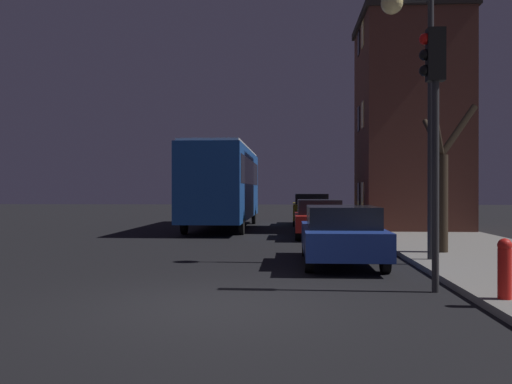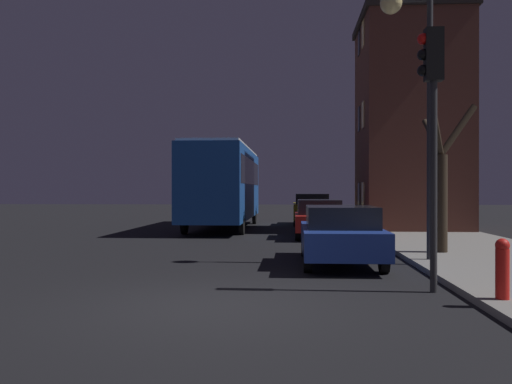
{
  "view_description": "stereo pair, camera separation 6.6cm",
  "coord_description": "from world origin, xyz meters",
  "px_view_note": "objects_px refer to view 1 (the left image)",
  "views": [
    {
      "loc": [
        1.18,
        -8.58,
        1.75
      ],
      "look_at": [
        -0.11,
        12.09,
        1.68
      ],
      "focal_mm": 40.0,
      "sensor_mm": 36.0,
      "label": 1
    },
    {
      "loc": [
        1.24,
        -8.57,
        1.75
      ],
      "look_at": [
        -0.11,
        12.09,
        1.68
      ],
      "focal_mm": 40.0,
      "sensor_mm": 36.0,
      "label": 2
    }
  ],
  "objects_px": {
    "streetlamp": "(410,59)",
    "bus": "(224,181)",
    "bare_tree": "(442,184)",
    "fire_hydrant": "(505,267)",
    "car_near_lane": "(341,234)",
    "car_far_lane": "(311,209)",
    "car_mid_lane": "(319,218)",
    "traffic_light": "(434,104)"
  },
  "relations": [
    {
      "from": "streetlamp",
      "to": "bus",
      "type": "relative_size",
      "value": 0.57
    },
    {
      "from": "bare_tree",
      "to": "fire_hydrant",
      "type": "distance_m",
      "value": 6.69
    },
    {
      "from": "bus",
      "to": "car_near_lane",
      "type": "height_order",
      "value": "bus"
    },
    {
      "from": "car_near_lane",
      "to": "bus",
      "type": "bearing_deg",
      "value": 109.05
    },
    {
      "from": "streetlamp",
      "to": "car_near_lane",
      "type": "height_order",
      "value": "streetlamp"
    },
    {
      "from": "car_far_lane",
      "to": "fire_hydrant",
      "type": "xyz_separation_m",
      "value": [
        2.19,
        -19.86,
        -0.23
      ]
    },
    {
      "from": "fire_hydrant",
      "to": "streetlamp",
      "type": "bearing_deg",
      "value": 94.57
    },
    {
      "from": "car_near_lane",
      "to": "car_mid_lane",
      "type": "height_order",
      "value": "car_mid_lane"
    },
    {
      "from": "bare_tree",
      "to": "car_mid_lane",
      "type": "distance_m",
      "value": 6.65
    },
    {
      "from": "car_mid_lane",
      "to": "car_far_lane",
      "type": "bearing_deg",
      "value": 90.16
    },
    {
      "from": "traffic_light",
      "to": "car_far_lane",
      "type": "bearing_deg",
      "value": 94.45
    },
    {
      "from": "bus",
      "to": "fire_hydrant",
      "type": "relative_size",
      "value": 12.22
    },
    {
      "from": "traffic_light",
      "to": "car_far_lane",
      "type": "relative_size",
      "value": 0.96
    },
    {
      "from": "car_mid_lane",
      "to": "fire_hydrant",
      "type": "xyz_separation_m",
      "value": [
        2.17,
        -12.35,
        -0.14
      ]
    },
    {
      "from": "car_near_lane",
      "to": "car_far_lane",
      "type": "distance_m",
      "value": 15.04
    },
    {
      "from": "car_near_lane",
      "to": "fire_hydrant",
      "type": "relative_size",
      "value": 5.07
    },
    {
      "from": "traffic_light",
      "to": "fire_hydrant",
      "type": "height_order",
      "value": "traffic_light"
    },
    {
      "from": "traffic_light",
      "to": "car_mid_lane",
      "type": "bearing_deg",
      "value": 97.32
    },
    {
      "from": "fire_hydrant",
      "to": "bus",
      "type": "bearing_deg",
      "value": 110.05
    },
    {
      "from": "car_far_lane",
      "to": "fire_hydrant",
      "type": "height_order",
      "value": "car_far_lane"
    },
    {
      "from": "car_mid_lane",
      "to": "bus",
      "type": "bearing_deg",
      "value": 130.43
    },
    {
      "from": "streetlamp",
      "to": "car_mid_lane",
      "type": "distance_m",
      "value": 8.68
    },
    {
      "from": "car_near_lane",
      "to": "fire_hydrant",
      "type": "xyz_separation_m",
      "value": [
        2.0,
        -4.82,
        -0.12
      ]
    },
    {
      "from": "car_far_lane",
      "to": "bus",
      "type": "bearing_deg",
      "value": -146.06
    },
    {
      "from": "traffic_light",
      "to": "streetlamp",
      "type": "bearing_deg",
      "value": 84.54
    },
    {
      "from": "bare_tree",
      "to": "car_far_lane",
      "type": "distance_m",
      "value": 13.72
    },
    {
      "from": "bare_tree",
      "to": "bus",
      "type": "height_order",
      "value": "bare_tree"
    },
    {
      "from": "bus",
      "to": "car_mid_lane",
      "type": "height_order",
      "value": "bus"
    },
    {
      "from": "streetlamp",
      "to": "traffic_light",
      "type": "distance_m",
      "value": 4.04
    },
    {
      "from": "streetlamp",
      "to": "traffic_light",
      "type": "bearing_deg",
      "value": -95.46
    },
    {
      "from": "car_mid_lane",
      "to": "car_far_lane",
      "type": "relative_size",
      "value": 0.93
    },
    {
      "from": "car_far_lane",
      "to": "bare_tree",
      "type": "bearing_deg",
      "value": -77.45
    },
    {
      "from": "car_far_lane",
      "to": "fire_hydrant",
      "type": "bearing_deg",
      "value": -83.69
    },
    {
      "from": "car_near_lane",
      "to": "streetlamp",
      "type": "bearing_deg",
      "value": 2.61
    },
    {
      "from": "traffic_light",
      "to": "bare_tree",
      "type": "height_order",
      "value": "traffic_light"
    },
    {
      "from": "streetlamp",
      "to": "car_mid_lane",
      "type": "height_order",
      "value": "streetlamp"
    },
    {
      "from": "car_mid_lane",
      "to": "car_far_lane",
      "type": "height_order",
      "value": "car_far_lane"
    },
    {
      "from": "car_near_lane",
      "to": "car_mid_lane",
      "type": "xyz_separation_m",
      "value": [
        -0.17,
        7.52,
        0.01
      ]
    },
    {
      "from": "bus",
      "to": "streetlamp",
      "type": "bearing_deg",
      "value": -64.41
    },
    {
      "from": "bare_tree",
      "to": "car_near_lane",
      "type": "distance_m",
      "value": 3.46
    },
    {
      "from": "streetlamp",
      "to": "car_far_lane",
      "type": "bearing_deg",
      "value": 96.87
    },
    {
      "from": "streetlamp",
      "to": "car_mid_lane",
      "type": "xyz_separation_m",
      "value": [
        -1.78,
        7.45,
        -4.09
      ]
    }
  ]
}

